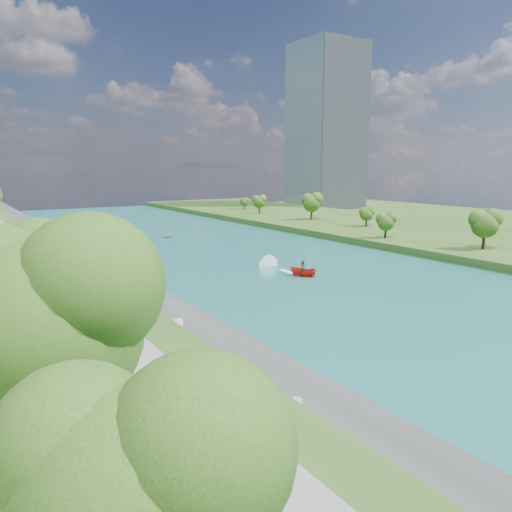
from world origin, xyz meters
TOP-DOWN VIEW (x-y plane):
  - ground at (0.00, 0.00)m, footprint 260.00×260.00m
  - river_water at (0.00, 20.00)m, footprint 55.00×240.00m
  - berm_east at (49.50, 20.00)m, footprint 44.00×240.00m
  - riprap_bank at (-25.84, 19.11)m, footprint 4.39×236.00m
  - riverside_path at (-32.50, 20.00)m, footprint 3.00×200.00m
  - office_tower at (82.50, 95.00)m, footprint 22.00×22.00m
  - trees_east at (38.98, 5.13)m, footprint 17.83×135.35m
  - motorboat at (0.84, 4.31)m, footprint 3.60×18.86m
  - raft at (-0.75, 50.13)m, footprint 3.39×3.59m

SIDE VIEW (x-z plane):
  - ground at x=0.00m, z-range 0.00..0.00m
  - river_water at x=0.00m, z-range 0.00..0.10m
  - raft at x=-0.75m, z-range -0.29..1.18m
  - berm_east at x=49.50m, z-range 0.00..1.50m
  - motorboat at x=0.84m, z-range -0.31..1.87m
  - riprap_bank at x=-25.84m, z-range -0.42..4.01m
  - riverside_path at x=-32.50m, z-range 3.50..3.60m
  - trees_east at x=38.98m, z-range 0.89..10.50m
  - office_tower at x=82.50m, z-range 0.00..60.00m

